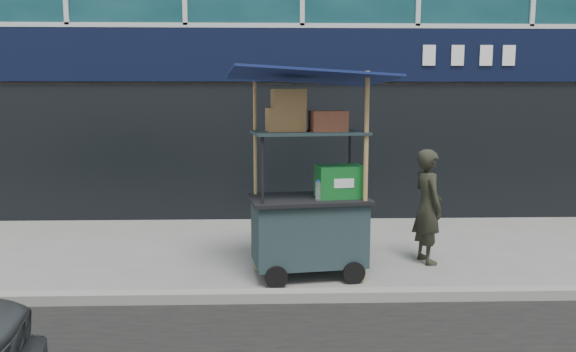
{
  "coord_description": "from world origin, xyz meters",
  "views": [
    {
      "loc": [
        -0.55,
        -6.02,
        2.22
      ],
      "look_at": [
        -0.33,
        1.2,
        1.17
      ],
      "focal_mm": 35.0,
      "sensor_mm": 36.0,
      "label": 1
    }
  ],
  "objects": [
    {
      "name": "curb",
      "position": [
        0.0,
        -0.2,
        0.06
      ],
      "size": [
        80.0,
        0.18,
        0.12
      ],
      "primitive_type": "cube",
      "color": "gray",
      "rests_on": "ground"
    },
    {
      "name": "vendor_cart",
      "position": [
        -0.07,
        0.68,
        0.89
      ],
      "size": [
        2.06,
        1.59,
        2.55
      ],
      "rotation": [
        0.0,
        0.0,
        0.15
      ],
      "color": "#1B2A2F",
      "rests_on": "ground"
    },
    {
      "name": "ground",
      "position": [
        0.0,
        0.0,
        0.0
      ],
      "size": [
        80.0,
        80.0,
        0.0
      ],
      "primitive_type": "plane",
      "color": "slate",
      "rests_on": "ground"
    },
    {
      "name": "vendor_man",
      "position": [
        1.52,
        1.2,
        0.76
      ],
      "size": [
        0.47,
        0.62,
        1.52
      ],
      "primitive_type": "imported",
      "rotation": [
        0.0,
        0.0,
        1.77
      ],
      "color": "#26271D",
      "rests_on": "ground"
    }
  ]
}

